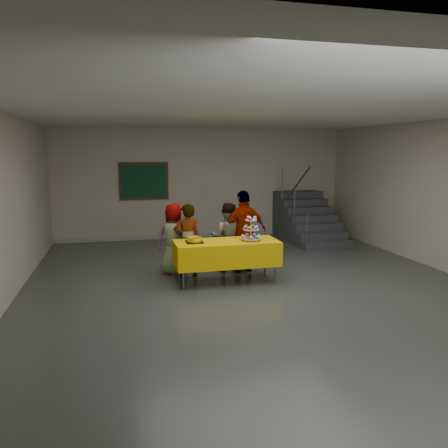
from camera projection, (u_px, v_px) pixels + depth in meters
The scene contains 10 objects.
room_shell at pixel (259, 166), 7.20m from camera, with size 10.00×10.04×3.02m.
bake_table at pixel (227, 252), 7.94m from camera, with size 1.88×0.78×0.77m.
cupcake_stand at pixel (251, 231), 7.95m from camera, with size 0.38×0.38×0.44m.
bear_cake at pixel (194, 239), 7.77m from camera, with size 0.32×0.36×0.12m.
schoolchild_a at pixel (174, 239), 8.48m from camera, with size 0.68×0.44×1.39m, color slate.
schoolchild_b at pixel (187, 241), 8.26m from camera, with size 0.51×0.34×1.41m, color slate.
schoolchild_c at pixel (227, 237), 8.68m from camera, with size 0.67×0.52×1.38m, color slate.
schoolchild_d at pixel (244, 231), 8.64m from camera, with size 0.95×0.40×1.62m, color slate.
staircase at pixel (305, 221), 12.03m from camera, with size 1.30×2.40×2.04m.
noticeboard at pixel (144, 181), 11.65m from camera, with size 1.30×0.05×1.00m.
Camera 1 is at (-2.26, -6.90, 2.36)m, focal length 35.00 mm.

